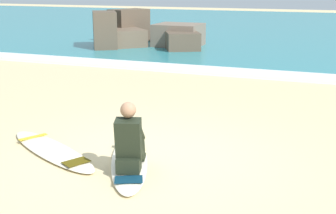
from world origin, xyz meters
name	(u,v)px	position (x,y,z in m)	size (l,w,h in m)	color
ground_plane	(155,159)	(0.00, 0.00, 0.00)	(80.00, 80.00, 0.00)	beige
sea	(296,29)	(0.00, 20.48, 0.05)	(80.00, 28.00, 0.10)	teal
breaking_foam	(247,73)	(0.00, 6.78, 0.06)	(80.00, 0.90, 0.11)	white
surfboard_main	(129,161)	(-0.29, -0.28, 0.04)	(1.45, 2.31, 0.08)	#EFE5C6
surfer_seated	(130,143)	(-0.12, -0.59, 0.44)	(0.52, 0.77, 0.95)	black
surfboard_spare_near	(52,150)	(-1.60, -0.31, 0.04)	(2.33, 1.58, 0.08)	#EFE5C6
rock_outcrop_distant	(144,35)	(-4.90, 10.70, 0.54)	(4.56, 3.69, 1.47)	brown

